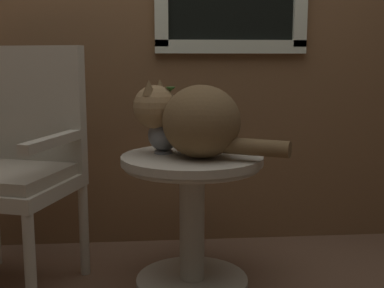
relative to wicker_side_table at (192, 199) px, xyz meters
name	(u,v)px	position (x,y,z in m)	size (l,w,h in m)	color
wicker_side_table	(192,199)	(0.00, 0.00, 0.00)	(0.61, 0.61, 0.59)	#B2A893
wicker_chair	(16,157)	(-0.76, 0.09, 0.18)	(0.65, 0.64, 1.06)	#B2A893
cat	(194,119)	(0.01, -0.04, 0.35)	(0.63, 0.43, 0.32)	brown
pewter_vase_with_ivy	(163,132)	(-0.12, 0.06, 0.29)	(0.14, 0.14, 0.29)	slate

